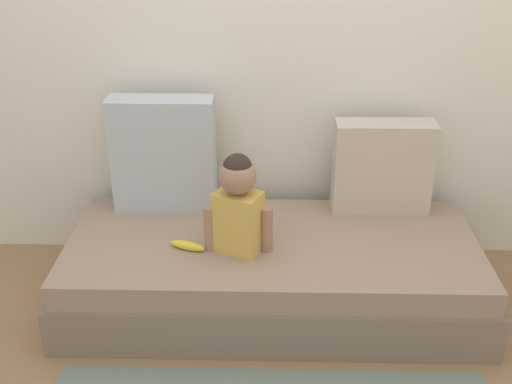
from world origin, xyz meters
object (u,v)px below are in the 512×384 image
couch (272,272)px  banana (188,246)px  throw_pillow_right (382,167)px  toddler (238,203)px  throw_pillow_left (164,154)px

couch → banana: banana is taller
throw_pillow_right → banana: throw_pillow_right is taller
toddler → banana: bearing=-178.5°
couch → throw_pillow_left: size_ratio=3.41×
throw_pillow_left → toddler: size_ratio=1.23×
couch → toddler: bearing=-150.4°
couch → throw_pillow_left: (-0.54, 0.32, 0.47)m
toddler → banana: (-0.23, -0.01, -0.22)m
throw_pillow_right → toddler: bearing=-149.5°
couch → banana: (-0.39, -0.09, 0.20)m
toddler → banana: toddler is taller
toddler → couch: bearing=29.6°
couch → toddler: 0.46m
throw_pillow_left → banana: (0.16, -0.42, -0.27)m
couch → throw_pillow_right: bearing=30.8°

